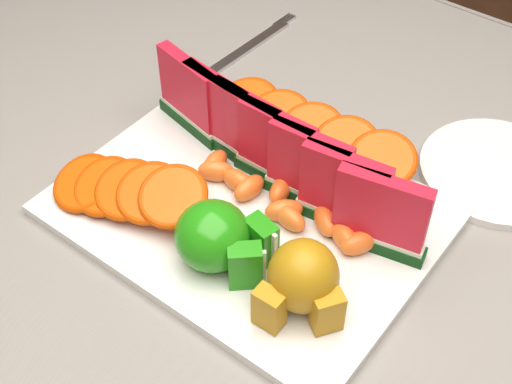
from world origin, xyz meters
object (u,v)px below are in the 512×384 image
fork (251,45)px  side_plate (497,171)px  platter (248,211)px  pear_cluster (303,280)px  apple_cluster (219,239)px

fork → side_plate: bearing=-4.7°
platter → fork: 0.33m
pear_cluster → apple_cluster: bearing=-177.4°
platter → apple_cluster: 0.09m
pear_cluster → side_plate: size_ratio=0.41×
platter → side_plate: size_ratio=1.71×
apple_cluster → side_plate: apple_cluster is taller
platter → pear_cluster: (0.12, -0.07, 0.04)m
platter → side_plate: platter is taller
platter → fork: (-0.20, 0.26, -0.00)m
apple_cluster → pear_cluster: (0.10, 0.00, 0.01)m
platter → fork: size_ratio=2.05×
apple_cluster → side_plate: size_ratio=0.48×
apple_cluster → platter: bearing=106.5°
pear_cluster → side_plate: bearing=76.4°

